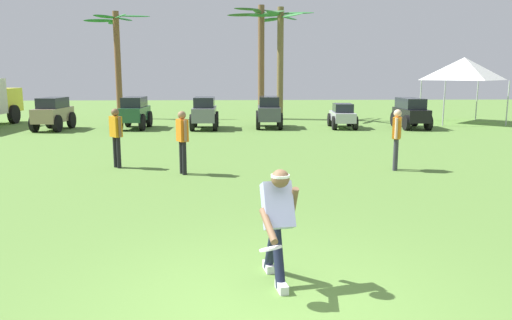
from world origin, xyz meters
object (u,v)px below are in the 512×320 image
Objects in this scene: parked_car_slot_c at (205,112)px; parked_car_slot_f at (411,112)px; parked_car_slot_a at (53,113)px; parked_car_slot_d at (269,111)px; parked_car_slot_b at (135,112)px; palm_tree_left_of_centre at (261,51)px; frisbee_in_flight at (271,248)px; palm_tree_right_of_centre at (280,52)px; teammate_midfield at (397,134)px; frisbee_thrower at (277,219)px; teammate_deep at (116,132)px; parked_car_slot_e at (342,115)px; palm_tree_far_left at (117,54)px; teammate_near_sideline at (182,136)px; event_tent at (464,69)px.

parked_car_slot_c is 9.21m from parked_car_slot_f.
parked_car_slot_d is (9.42, 0.54, 0.00)m from parked_car_slot_a.
palm_tree_left_of_centre is at bearing 38.87° from parked_car_slot_b.
parked_car_slot_f is (7.44, 16.94, 0.10)m from frisbee_in_flight.
parked_car_slot_d is 4.89m from palm_tree_right_of_centre.
teammate_midfield is 11.10m from parked_car_slot_c.
parked_car_slot_b and parked_car_slot_c have the same top height.
parked_car_slot_d is at bearing 86.63° from frisbee_thrower.
palm_tree_right_of_centre is (3.71, 4.33, 2.75)m from parked_car_slot_c.
teammate_deep is at bearing -81.54° from parked_car_slot_b.
parked_car_slot_a is 12.71m from parked_car_slot_e.
palm_tree_far_left is (-3.17, 14.33, 2.49)m from teammate_deep.
parked_car_slot_b is 8.05m from palm_tree_left_of_centre.
teammate_near_sideline is 13.46m from parked_car_slot_f.
parked_car_slot_e is (6.08, 10.06, -0.38)m from teammate_near_sideline.
parked_car_slot_d is at bearing -101.98° from palm_tree_right_of_centre.
parked_car_slot_b is 0.74× the size of event_tent.
frisbee_in_flight is 7.25m from teammate_near_sideline.
palm_tree_far_left is at bearing 108.14° from teammate_near_sideline.
teammate_near_sideline is at bearing -121.14° from parked_car_slot_e.
parked_car_slot_a is 1.07× the size of parked_car_slot_e.
parked_car_slot_f is (9.21, -0.07, -0.02)m from parked_car_slot_c.
parked_car_slot_a is (-8.31, 16.85, 0.12)m from frisbee_in_flight.
parked_car_slot_e is 6.68m from palm_tree_left_of_centre.
palm_tree_far_left is at bearing 173.71° from palm_tree_right_of_centre.
event_tent is at bearing 38.40° from teammate_deep.
teammate_near_sideline is (-1.68, 7.05, 0.32)m from frisbee_in_flight.
parked_car_slot_b reaches higher than parked_car_slot_f.
teammate_midfield reaches higher than parked_car_slot_d.
frisbee_in_flight is at bearing -76.56° from teammate_near_sideline.
palm_tree_right_of_centre is 9.12m from event_tent.
palm_tree_right_of_centre reaches higher than parked_car_slot_a.
parked_car_slot_d is 5.41m from palm_tree_left_of_centre.
parked_car_slot_d reaches higher than frisbee_in_flight.
teammate_deep is 14.95m from palm_tree_left_of_centre.
frisbee_in_flight is 0.22× the size of teammate_deep.
parked_car_slot_e is at bearing -54.87° from palm_tree_left_of_centre.
teammate_midfield is 13.11m from parked_car_slot_b.
parked_car_slot_a is 1.02× the size of parked_car_slot_c.
teammate_near_sideline is 0.65× the size of parked_car_slot_d.
event_tent is at bearing 18.83° from parked_car_slot_e.
palm_tree_far_left is (-6.79, 21.79, 2.63)m from frisbee_thrower.
palm_tree_right_of_centre is at bearing 23.67° from parked_car_slot_a.
parked_car_slot_a is 1.01× the size of parked_car_slot_b.
frisbee_thrower is 21.10m from palm_tree_right_of_centre.
frisbee_in_flight is at bearing -74.19° from parked_car_slot_b.
parked_car_slot_b is (-1.38, 9.29, -0.20)m from teammate_deep.
parked_car_slot_e is 0.39× the size of palm_tree_right_of_centre.
parked_car_slot_d reaches higher than parked_car_slot_e.
parked_car_slot_c is (6.54, 0.16, 0.00)m from parked_car_slot_a.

